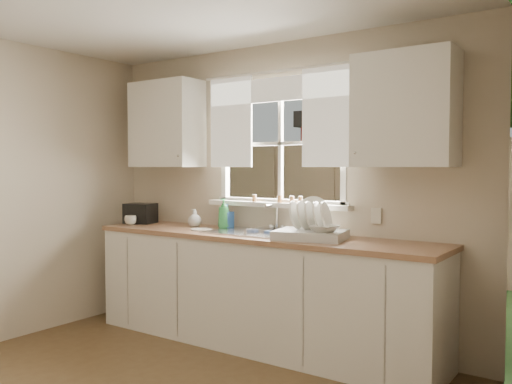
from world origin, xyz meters
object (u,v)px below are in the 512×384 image
Objects in this scene: soap_bottle_a at (224,214)px; dish_rack at (311,230)px; cup at (131,220)px; black_appliance at (140,213)px.

dish_rack is at bearing -11.67° from soap_bottle_a.
cup is 0.42× the size of black_appliance.
black_appliance is (-0.04, 0.16, 0.05)m from cup.
soap_bottle_a is (-0.96, 0.17, 0.06)m from dish_rack.
soap_bottle_a is 2.38× the size of cup.
dish_rack is at bearing 13.92° from cup.
black_appliance is at bearing 114.30° from cup.
black_appliance is (-0.94, -0.10, -0.04)m from soap_bottle_a.
dish_rack is 5.25× the size of cup.
cup is at bearing -92.75° from black_appliance.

